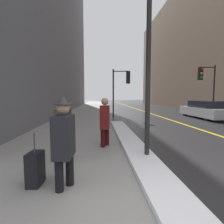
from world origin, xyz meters
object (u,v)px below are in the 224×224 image
lamp_post (149,42)px  pedestrian_in_fedora (63,126)px  parked_car_silver (205,110)px  traffic_light_far (206,80)px  pedestrian_trailing (64,139)px  traffic_light_near (123,83)px  rolling_suitcase (35,169)px  pedestrian_in_glasses (105,120)px

lamp_post → pedestrian_in_fedora: (-2.05, -0.06, -2.02)m
parked_car_silver → pedestrian_in_fedora: bearing=134.1°
traffic_light_far → pedestrian_trailing: bearing=45.2°
pedestrian_trailing → pedestrian_in_fedora: bearing=-163.8°
pedestrian_trailing → pedestrian_in_fedora: pedestrian_in_fedora is taller
traffic_light_near → rolling_suitcase: size_ratio=3.78×
lamp_post → pedestrian_trailing: size_ratio=3.04×
traffic_light_far → rolling_suitcase: traffic_light_far is taller
lamp_post → rolling_suitcase: (-2.33, -1.16, -2.59)m
traffic_light_near → pedestrian_in_glasses: 7.92m
traffic_light_near → lamp_post: bearing=-85.2°
pedestrian_in_glasses → pedestrian_in_fedora: bearing=-35.1°
parked_car_silver → pedestrian_trailing: bearing=139.2°
rolling_suitcase → traffic_light_near: bearing=168.3°
pedestrian_trailing → pedestrian_in_glasses: size_ratio=1.03×
traffic_light_far → rolling_suitcase: 12.80m
parked_car_silver → rolling_suitcase: 12.79m
traffic_light_near → pedestrian_trailing: (-2.38, -10.06, -1.73)m
traffic_light_near → pedestrian_in_fedora: (-2.64, -8.80, -1.72)m
lamp_post → rolling_suitcase: bearing=-153.5°
traffic_light_near → parked_car_silver: 6.41m
traffic_light_far → pedestrian_in_glasses: bearing=38.8°
lamp_post → parked_car_silver: bearing=50.2°
traffic_light_near → traffic_light_far: (5.87, -0.93, 0.16)m
pedestrian_in_glasses → rolling_suitcase: size_ratio=1.61×
traffic_light_near → pedestrian_trailing: bearing=-94.7°
pedestrian_in_glasses → parked_car_silver: size_ratio=0.32×
pedestrian_in_glasses → lamp_post: bearing=45.3°
pedestrian_in_glasses → parked_car_silver: pedestrian_in_glasses is taller
pedestrian_in_glasses → parked_car_silver: 10.21m
lamp_post → pedestrian_in_glasses: lamp_post is taller
pedestrian_trailing → pedestrian_in_glasses: 2.62m
traffic_light_near → pedestrian_trailing: 10.48m
pedestrian_in_fedora → traffic_light_far: bearing=137.5°
pedestrian_in_fedora → parked_car_silver: size_ratio=0.33×
lamp_post → pedestrian_trailing: (-1.80, -1.32, -2.02)m
pedestrian_trailing → pedestrian_in_fedora: 1.28m
pedestrian_in_fedora → pedestrian_in_glasses: bearing=144.9°
pedestrian_in_fedora → rolling_suitcase: size_ratio=1.68×
lamp_post → traffic_light_near: lamp_post is taller
lamp_post → pedestrian_in_fedora: size_ratio=3.02×
traffic_light_near → pedestrian_in_glasses: bearing=-93.3°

